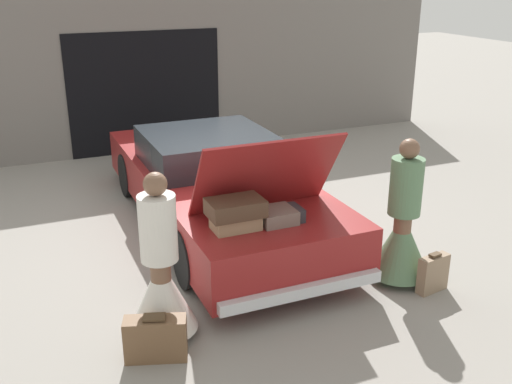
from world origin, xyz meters
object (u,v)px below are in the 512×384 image
person_left (161,280)px  person_right (402,232)px  suitcase_beside_right_person (433,273)px  suitcase_beside_left_person (156,339)px  car (215,184)px

person_left → person_right: size_ratio=1.00×
suitcase_beside_right_person → person_left: bearing=173.3°
person_right → suitcase_beside_right_person: person_right is taller
person_left → suitcase_beside_right_person: bearing=78.8°
person_right → suitcase_beside_right_person: bearing=-167.9°
person_left → suitcase_beside_right_person: (2.83, -0.33, -0.36)m
person_left → suitcase_beside_right_person: size_ratio=3.66×
person_left → person_right: 2.66m
suitcase_beside_left_person → person_right: bearing=7.4°
person_right → suitcase_beside_left_person: size_ratio=2.79×
suitcase_beside_left_person → suitcase_beside_right_person: (2.99, 0.00, 0.00)m
person_left → suitcase_beside_right_person: 2.87m
suitcase_beside_left_person → car: bearing=60.4°
person_right → suitcase_beside_left_person: bearing=84.3°
car → suitcase_beside_left_person: car is taller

